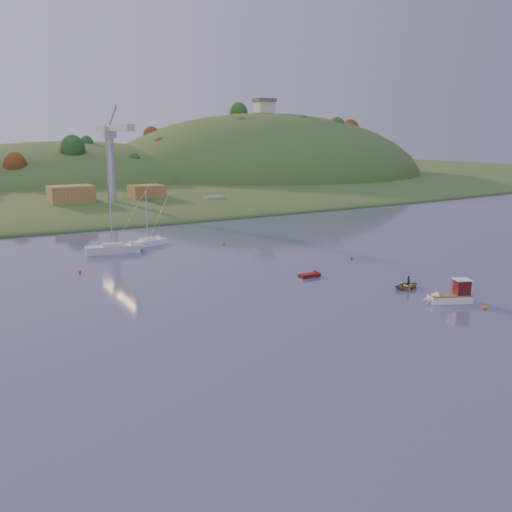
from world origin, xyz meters
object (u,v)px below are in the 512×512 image
sailboat_far (113,248)px  fishing_boat (447,296)px  canoe (408,285)px  sailboat_near (148,242)px  red_tender (314,275)px

sailboat_far → fishing_boat: bearing=-52.2°
canoe → sailboat_near: bearing=19.2°
sailboat_near → canoe: size_ratio=2.67×
fishing_boat → sailboat_near: 56.97m
sailboat_near → sailboat_far: 8.29m
fishing_boat → canoe: fishing_boat is taller
fishing_boat → sailboat_near: size_ratio=0.61×
sailboat_near → fishing_boat: bearing=-88.5°
canoe → red_tender: (-7.02, 11.69, -0.13)m
sailboat_far → canoe: 50.99m
red_tender → fishing_boat: bearing=-69.9°
sailboat_near → sailboat_far: size_ratio=0.80×
sailboat_near → red_tender: (12.38, -34.95, -0.42)m
fishing_boat → sailboat_far: bearing=-39.2°
canoe → red_tender: 13.63m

